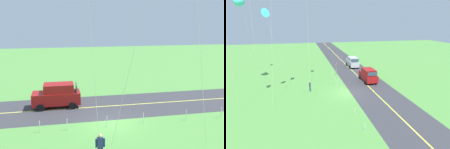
% 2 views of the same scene
% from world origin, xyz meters
% --- Properties ---
extents(ground_plane, '(120.00, 120.00, 0.10)m').
position_xyz_m(ground_plane, '(0.00, 0.00, -0.05)').
color(ground_plane, '#549342').
extents(asphalt_road, '(120.00, 7.00, 0.00)m').
position_xyz_m(asphalt_road, '(0.00, -4.00, 0.00)').
color(asphalt_road, '#38383D').
rests_on(asphalt_road, ground).
extents(road_centre_stripe, '(120.00, 0.16, 0.00)m').
position_xyz_m(road_centre_stripe, '(0.00, -4.00, 0.01)').
color(road_centre_stripe, '#E5E04C').
rests_on(road_centre_stripe, asphalt_road).
extents(car_suv_foreground, '(4.40, 2.12, 2.24)m').
position_xyz_m(car_suv_foreground, '(4.18, -4.79, 1.15)').
color(car_suv_foreground, maroon).
rests_on(car_suv_foreground, ground).
extents(person_adult_near, '(0.58, 0.22, 1.60)m').
position_xyz_m(person_adult_near, '(1.67, 5.24, 0.86)').
color(person_adult_near, navy).
rests_on(person_adult_near, ground).
extents(fence_post_0, '(0.05, 0.05, 0.90)m').
position_xyz_m(fence_post_0, '(-9.38, 0.70, 0.45)').
color(fence_post_0, silver).
rests_on(fence_post_0, ground).
extents(fence_post_1, '(0.05, 0.05, 0.90)m').
position_xyz_m(fence_post_1, '(-6.16, 0.70, 0.45)').
color(fence_post_1, silver).
rests_on(fence_post_1, ground).
extents(fence_post_2, '(0.05, 0.05, 0.90)m').
position_xyz_m(fence_post_2, '(-2.50, 0.70, 0.45)').
color(fence_post_2, silver).
rests_on(fence_post_2, ground).
extents(fence_post_3, '(0.05, 0.05, 0.90)m').
position_xyz_m(fence_post_3, '(0.44, 0.70, 0.45)').
color(fence_post_3, silver).
rests_on(fence_post_3, ground).
extents(fence_post_4, '(0.05, 0.05, 0.90)m').
position_xyz_m(fence_post_4, '(3.45, 0.70, 0.45)').
color(fence_post_4, silver).
rests_on(fence_post_4, ground).
extents(fence_post_5, '(0.05, 0.05, 0.90)m').
position_xyz_m(fence_post_5, '(5.42, 0.70, 0.45)').
color(fence_post_5, silver).
rests_on(fence_post_5, ground).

